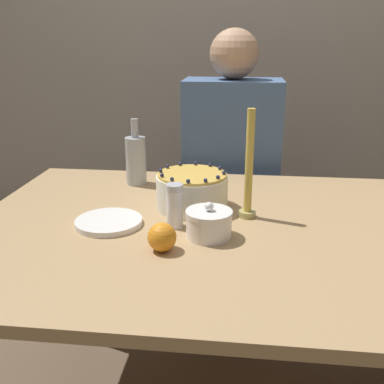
{
  "coord_description": "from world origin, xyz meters",
  "views": [
    {
      "loc": [
        0.07,
        -1.15,
        1.22
      ],
      "look_at": [
        -0.08,
        0.13,
        0.77
      ],
      "focal_mm": 42.0,
      "sensor_mm": 36.0,
      "label": 1
    }
  ],
  "objects_px": {
    "candle": "(249,174)",
    "person_man_blue_shirt": "(230,199)",
    "sugar_bowl": "(209,224)",
    "cake": "(192,191)",
    "bottle": "(136,159)",
    "sugar_shaker": "(175,205)"
  },
  "relations": [
    {
      "from": "cake",
      "to": "sugar_shaker",
      "type": "xyz_separation_m",
      "value": [
        -0.03,
        -0.15,
        0.01
      ]
    },
    {
      "from": "sugar_shaker",
      "to": "candle",
      "type": "xyz_separation_m",
      "value": [
        0.2,
        0.1,
        0.07
      ]
    },
    {
      "from": "candle",
      "to": "cake",
      "type": "bearing_deg",
      "value": 162.12
    },
    {
      "from": "candle",
      "to": "person_man_blue_shirt",
      "type": "bearing_deg",
      "value": 96.01
    },
    {
      "from": "cake",
      "to": "sugar_shaker",
      "type": "height_order",
      "value": "sugar_shaker"
    },
    {
      "from": "cake",
      "to": "person_man_blue_shirt",
      "type": "relative_size",
      "value": 0.17
    },
    {
      "from": "sugar_shaker",
      "to": "cake",
      "type": "bearing_deg",
      "value": 78.6
    },
    {
      "from": "sugar_bowl",
      "to": "sugar_shaker",
      "type": "height_order",
      "value": "sugar_shaker"
    },
    {
      "from": "sugar_bowl",
      "to": "cake",
      "type": "bearing_deg",
      "value": 108.24
    },
    {
      "from": "sugar_bowl",
      "to": "person_man_blue_shirt",
      "type": "distance_m",
      "value": 0.81
    },
    {
      "from": "sugar_bowl",
      "to": "person_man_blue_shirt",
      "type": "relative_size",
      "value": 0.1
    },
    {
      "from": "candle",
      "to": "bottle",
      "type": "bearing_deg",
      "value": 145.32
    },
    {
      "from": "cake",
      "to": "sugar_shaker",
      "type": "relative_size",
      "value": 1.76
    },
    {
      "from": "sugar_bowl",
      "to": "person_man_blue_shirt",
      "type": "xyz_separation_m",
      "value": [
        0.03,
        0.78,
        -0.21
      ]
    },
    {
      "from": "sugar_bowl",
      "to": "sugar_shaker",
      "type": "distance_m",
      "value": 0.12
    },
    {
      "from": "bottle",
      "to": "person_man_blue_shirt",
      "type": "height_order",
      "value": "person_man_blue_shirt"
    },
    {
      "from": "candle",
      "to": "bottle",
      "type": "distance_m",
      "value": 0.48
    },
    {
      "from": "sugar_shaker",
      "to": "candle",
      "type": "height_order",
      "value": "candle"
    },
    {
      "from": "sugar_shaker",
      "to": "bottle",
      "type": "bearing_deg",
      "value": 117.82
    },
    {
      "from": "sugar_bowl",
      "to": "candle",
      "type": "bearing_deg",
      "value": 56.61
    },
    {
      "from": "bottle",
      "to": "cake",
      "type": "bearing_deg",
      "value": -44.09
    },
    {
      "from": "sugar_shaker",
      "to": "bottle",
      "type": "distance_m",
      "value": 0.42
    }
  ]
}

